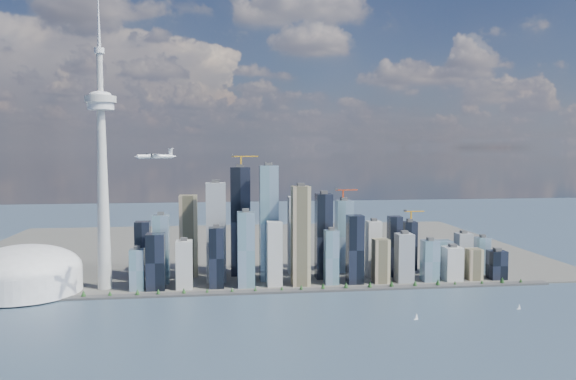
{
  "coord_description": "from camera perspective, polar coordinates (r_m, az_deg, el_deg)",
  "views": [
    {
      "loc": [
        -90.71,
        -761.4,
        266.67
      ],
      "look_at": [
        40.15,
        260.0,
        188.86
      ],
      "focal_mm": 35.0,
      "sensor_mm": 36.0,
      "label": 1
    }
  ],
  "objects": [
    {
      "name": "ground",
      "position": [
        811.83,
        -0.5,
        -14.86
      ],
      "size": [
        4000.0,
        4000.0,
        0.0
      ],
      "primitive_type": "plane",
      "color": "#354B5D",
      "rests_on": "ground"
    },
    {
      "name": "needle_tower",
      "position": [
        1092.09,
        -18.36,
        2.48
      ],
      "size": [
        56.0,
        56.0,
        550.5
      ],
      "color": "#B0B0AB",
      "rests_on": "land"
    },
    {
      "name": "dome_stadium",
      "position": [
        1140.27,
        -25.2,
        -7.59
      ],
      "size": [
        200.0,
        200.0,
        86.0
      ],
      "color": "silver",
      "rests_on": "land"
    },
    {
      "name": "shoreline_trees",
      "position": [
        1047.7,
        -2.14,
        -9.93
      ],
      "size": [
        960.53,
        7.2,
        8.8
      ],
      "color": "#3F2D1E",
      "rests_on": "seawall"
    },
    {
      "name": "land",
      "position": [
        1488.03,
        -3.71,
        -5.95
      ],
      "size": [
        1400.0,
        900.0,
        3.0
      ],
      "primitive_type": "cube",
      "color": "#4C4C47",
      "rests_on": "ground"
    },
    {
      "name": "skyscraper_cluster",
      "position": [
        1124.5,
        0.49,
        -5.37
      ],
      "size": [
        736.0,
        142.0,
        249.93
      ],
      "color": "black",
      "rests_on": "land"
    },
    {
      "name": "seawall",
      "position": [
        1049.39,
        -2.14,
        -10.29
      ],
      "size": [
        1100.0,
        22.0,
        4.0
      ],
      "primitive_type": "cube",
      "color": "#383838",
      "rests_on": "ground"
    },
    {
      "name": "sailboat_west",
      "position": [
        915.46,
        12.91,
        -12.5
      ],
      "size": [
        7.66,
        3.91,
        10.69
      ],
      "rotation": [
        0.0,
        0.0,
        0.3
      ],
      "color": "white",
      "rests_on": "ground"
    },
    {
      "name": "airplane",
      "position": [
        903.25,
        -13.32,
        3.38
      ],
      "size": [
        63.19,
        56.74,
        16.24
      ],
      "rotation": [
        0.0,
        0.0,
        0.42
      ],
      "color": "silver",
      "rests_on": "ground"
    },
    {
      "name": "sailboat_east",
      "position": [
        1021.25,
        22.42,
        -10.97
      ],
      "size": [
        6.8,
        2.03,
        9.45
      ],
      "rotation": [
        0.0,
        0.0,
        0.04
      ],
      "color": "white",
      "rests_on": "ground"
    }
  ]
}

